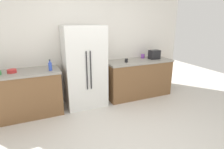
# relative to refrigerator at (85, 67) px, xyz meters

# --- Properties ---
(ground_plane) EXTENTS (9.76, 9.76, 0.00)m
(ground_plane) POSITION_rel_refrigerator_xyz_m (0.23, -1.62, -0.85)
(ground_plane) COLOR beige
(kitchen_back_panel) EXTENTS (4.84, 0.10, 3.04)m
(kitchen_back_panel) POSITION_rel_refrigerator_xyz_m (0.23, 0.37, 0.67)
(kitchen_back_panel) COLOR silver
(kitchen_back_panel) RESTS_ON ground_plane
(counter_left) EXTENTS (1.50, 0.65, 0.89)m
(counter_left) POSITION_rel_refrigerator_xyz_m (-1.27, 0.00, -0.41)
(counter_left) COLOR brown
(counter_left) RESTS_ON ground_plane
(counter_right) EXTENTS (1.61, 0.65, 0.89)m
(counter_right) POSITION_rel_refrigerator_xyz_m (1.32, 0.00, -0.41)
(counter_right) COLOR brown
(counter_right) RESTS_ON ground_plane
(refrigerator) EXTENTS (0.84, 0.63, 1.71)m
(refrigerator) POSITION_rel_refrigerator_xyz_m (0.00, 0.00, 0.00)
(refrigerator) COLOR white
(refrigerator) RESTS_ON ground_plane
(toaster) EXTENTS (0.26, 0.17, 0.22)m
(toaster) POSITION_rel_refrigerator_xyz_m (1.76, -0.02, 0.14)
(toaster) COLOR black
(toaster) RESTS_ON counter_right
(bottle_a) EXTENTS (0.07, 0.07, 0.21)m
(bottle_a) POSITION_rel_refrigerator_xyz_m (-0.70, -0.12, 0.11)
(bottle_a) COLOR blue
(bottle_a) RESTS_ON counter_left
(cup_a) EXTENTS (0.07, 0.07, 0.08)m
(cup_a) POSITION_rel_refrigerator_xyz_m (0.95, -0.08, 0.07)
(cup_a) COLOR black
(cup_a) RESTS_ON counter_right
(cup_b) EXTENTS (0.09, 0.09, 0.10)m
(cup_b) POSITION_rel_refrigerator_xyz_m (1.55, 0.18, 0.08)
(cup_b) COLOR purple
(cup_b) RESTS_ON counter_right
(bowl_a) EXTENTS (0.16, 0.16, 0.06)m
(bowl_a) POSITION_rel_refrigerator_xyz_m (-1.36, 0.00, 0.06)
(bowl_a) COLOR red
(bowl_a) RESTS_ON counter_left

